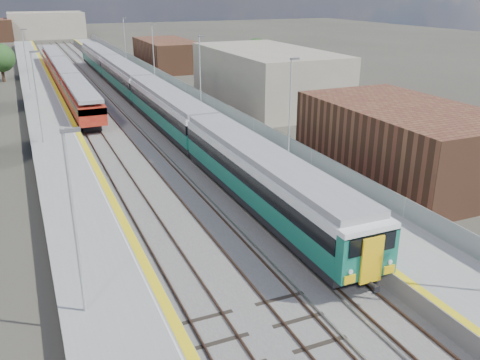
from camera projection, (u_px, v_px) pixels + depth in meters
ground at (127, 106)px, 60.48m from camera, size 320.00×320.00×0.00m
ballast_bed at (104, 103)px, 61.78m from camera, size 10.50×155.00×0.06m
tracks at (107, 100)px, 63.42m from camera, size 8.96×160.00×0.17m
platform_right at (164, 94)px, 64.40m from camera, size 4.70×155.00×8.52m
platform_left at (44, 104)px, 59.07m from camera, size 4.30×155.00×8.52m
green_train at (144, 90)px, 57.61m from camera, size 3.00×83.42×3.30m
red_train at (64, 75)px, 70.17m from camera, size 2.64×53.63×3.33m
tree_c at (0, 58)px, 74.90m from camera, size 4.16×4.16×5.64m
tree_d at (256, 53)px, 78.04m from camera, size 4.47×4.47×6.06m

